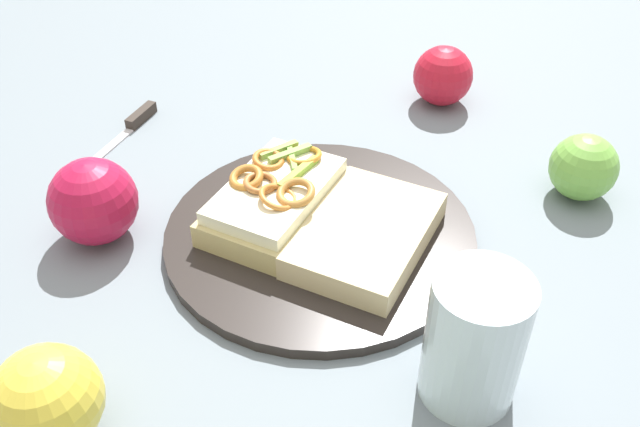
# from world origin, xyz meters

# --- Properties ---
(ground_plane) EXTENTS (2.00, 2.00, 0.00)m
(ground_plane) POSITION_xyz_m (0.00, 0.00, 0.00)
(ground_plane) COLOR slate
(ground_plane) RESTS_ON ground
(plate) EXTENTS (0.30, 0.30, 0.01)m
(plate) POSITION_xyz_m (0.00, 0.00, 0.01)
(plate) COLOR #292321
(plate) RESTS_ON ground_plane
(sandwich) EXTENTS (0.13, 0.17, 0.05)m
(sandwich) POSITION_xyz_m (0.04, -0.02, 0.03)
(sandwich) COLOR tan
(sandwich) RESTS_ON plate
(bread_slice_side) EXTENTS (0.14, 0.18, 0.03)m
(bread_slice_side) POSITION_xyz_m (-0.05, 0.01, 0.02)
(bread_slice_side) COLOR beige
(bread_slice_side) RESTS_ON plate
(apple_0) EXTENTS (0.10, 0.10, 0.07)m
(apple_0) POSITION_xyz_m (-0.11, -0.28, 0.04)
(apple_0) COLOR red
(apple_0) RESTS_ON ground_plane
(apple_1) EXTENTS (0.10, 0.10, 0.08)m
(apple_1) POSITION_xyz_m (0.21, 0.03, 0.04)
(apple_1) COLOR #A81438
(apple_1) RESTS_ON ground_plane
(apple_2) EXTENTS (0.08, 0.08, 0.07)m
(apple_2) POSITION_xyz_m (-0.25, -0.11, 0.03)
(apple_2) COLOR #6FB144
(apple_2) RESTS_ON ground_plane
(apple_3) EXTENTS (0.11, 0.11, 0.08)m
(apple_3) POSITION_xyz_m (0.15, 0.24, 0.04)
(apple_3) COLOR gold
(apple_3) RESTS_ON ground_plane
(drinking_glass) EXTENTS (0.07, 0.07, 0.11)m
(drinking_glass) POSITION_xyz_m (-0.14, 0.15, 0.06)
(drinking_glass) COLOR silver
(drinking_glass) RESTS_ON ground_plane
(knife) EXTENTS (0.04, 0.12, 0.01)m
(knife) POSITION_xyz_m (0.25, -0.16, 0.01)
(knife) COLOR silver
(knife) RESTS_ON ground_plane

